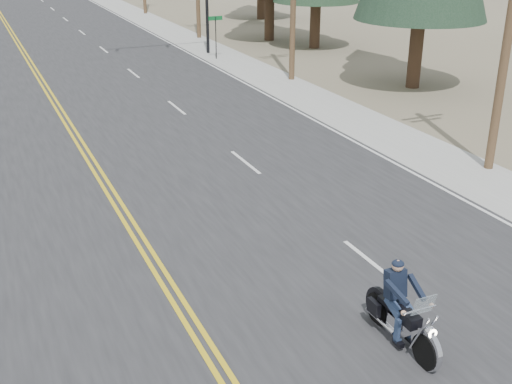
{
  "coord_description": "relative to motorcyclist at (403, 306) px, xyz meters",
  "views": [
    {
      "loc": [
        -3.47,
        -7.73,
        7.93
      ],
      "look_at": [
        2.69,
        5.95,
        1.6
      ],
      "focal_mm": 45.0,
      "sensor_mm": 36.0,
      "label": 1
    }
  ],
  "objects": [
    {
      "name": "street_sign",
      "position": [
        7.15,
        29.05,
        0.92
      ],
      "size": [
        0.9,
        0.06,
        2.62
      ],
      "color": "black",
      "rests_on": "ground"
    },
    {
      "name": "motorcyclist",
      "position": [
        0.0,
        0.0,
        0.0
      ],
      "size": [
        1.01,
        2.29,
        1.78
      ],
      "primitive_type": null,
      "rotation": [
        0.0,
        0.0,
        3.13
      ],
      "color": "black",
      "rests_on": "ground"
    }
  ]
}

